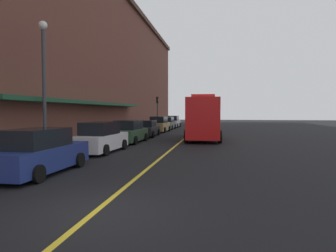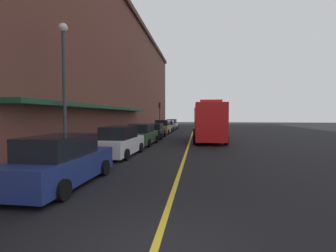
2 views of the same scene
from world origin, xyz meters
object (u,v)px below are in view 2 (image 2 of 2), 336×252
at_px(parked_car_4, 163,127).
at_px(parking_meter_2, 137,129).
at_px(street_lamp_left, 64,77).
at_px(fire_truck, 208,122).
at_px(parked_car_5, 168,126).
at_px(parked_car_1, 120,142).
at_px(parking_meter_1, 137,129).
at_px(parked_car_2, 142,135).
at_px(parked_car_6, 172,124).
at_px(parked_car_0, 62,162).
at_px(parked_car_3, 155,131).
at_px(parking_meter_0, 155,125).
at_px(parking_meter_3, 136,130).
at_px(traffic_light_near, 160,111).

xyz_separation_m(parked_car_4, parking_meter_2, (-1.44, -8.19, 0.20)).
relative_size(parking_meter_2, street_lamp_left, 0.19).
bearing_deg(fire_truck, parked_car_5, -159.81).
height_order(parked_car_1, parking_meter_1, parked_car_1).
relative_size(parked_car_2, parked_car_6, 1.16).
xyz_separation_m(parked_car_5, parked_car_6, (0.02, 5.21, 0.03)).
distance_m(parked_car_0, fire_truck, 16.85).
xyz_separation_m(parked_car_3, parking_meter_0, (-1.46, 8.38, 0.31)).
distance_m(parked_car_0, street_lamp_left, 5.47).
xyz_separation_m(parked_car_3, fire_truck, (5.62, -2.03, 1.04)).
bearing_deg(parking_meter_2, parking_meter_1, -90.00).
distance_m(parked_car_2, parking_meter_3, 3.68).
distance_m(parked_car_4, parked_car_5, 5.59).
relative_size(parked_car_4, street_lamp_left, 0.66).
distance_m(parked_car_5, parking_meter_1, 13.88).
relative_size(parked_car_0, parked_car_3, 1.00).
bearing_deg(parked_car_3, parked_car_1, 178.30).
height_order(parking_meter_1, parking_meter_3, same).
relative_size(fire_truck, street_lamp_left, 1.31).
relative_size(parked_car_1, parked_car_2, 0.99).
height_order(parked_car_6, parking_meter_0, parked_car_6).
distance_m(parked_car_2, parked_car_4, 12.30).
bearing_deg(parking_meter_1, fire_truck, -2.54).
distance_m(parked_car_2, fire_truck, 6.85).
relative_size(parked_car_0, street_lamp_left, 0.71).
bearing_deg(parking_meter_2, fire_truck, -2.70).
height_order(parking_meter_1, traffic_light_near, traffic_light_near).
bearing_deg(parking_meter_2, parked_car_6, 85.56).
bearing_deg(parked_car_4, parked_car_5, 1.73).
bearing_deg(traffic_light_near, parked_car_0, -87.51).
distance_m(fire_truck, parking_meter_3, 7.13).
height_order(parking_meter_3, street_lamp_left, street_lamp_left).
relative_size(parked_car_2, parking_meter_1, 3.65).
xyz_separation_m(fire_truck, parking_meter_2, (-7.08, 0.33, -0.73)).
relative_size(parking_meter_2, parking_meter_3, 1.00).
xyz_separation_m(parked_car_4, traffic_light_near, (-1.38, 5.79, 2.30)).
bearing_deg(parked_car_6, street_lamp_left, 176.84).
bearing_deg(parking_meter_1, parked_car_4, 80.01).
bearing_deg(parking_meter_0, street_lamp_left, -91.52).
bearing_deg(parked_car_0, parked_car_2, 0.69).
height_order(parked_car_3, street_lamp_left, street_lamp_left).
distance_m(parked_car_6, traffic_light_near, 5.70).
relative_size(parked_car_6, parking_meter_2, 3.15).
height_order(parked_car_0, fire_truck, fire_truck).
bearing_deg(parked_car_4, parked_car_1, -178.39).
distance_m(parked_car_3, parked_car_4, 6.49).
bearing_deg(fire_truck, parked_car_1, -32.53).
bearing_deg(parked_car_2, parked_car_6, 1.22).
distance_m(parked_car_4, parking_meter_1, 8.34).
bearing_deg(parked_car_0, parked_car_5, 0.92).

